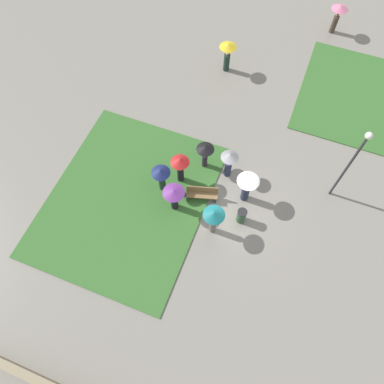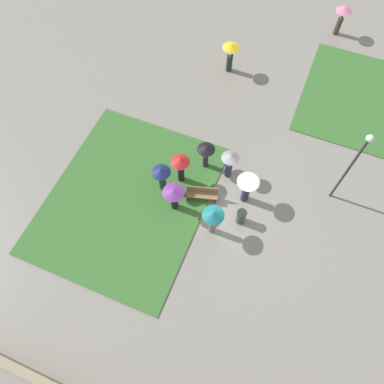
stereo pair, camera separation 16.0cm
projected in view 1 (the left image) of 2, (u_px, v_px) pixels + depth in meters
ground_plane at (231, 202)px, 19.17m from camera, size 90.00×90.00×0.00m
lawn_patch_near at (128, 199)px, 19.21m from camera, size 7.78×9.68×0.06m
lawn_patch_far at (368, 100)px, 22.41m from camera, size 8.01×7.66×0.06m
park_bench at (202, 193)px, 18.89m from camera, size 1.65×0.86×0.90m
lamp_post at (353, 159)px, 16.59m from camera, size 0.32×0.32×5.09m
trash_bin at (241, 216)px, 18.29m from camera, size 0.48×0.48×0.93m
crowd_person_navy at (161, 175)px, 18.42m from camera, size 0.96×0.96×1.82m
crowd_person_grey at (229, 161)px, 18.84m from camera, size 0.90×0.90×1.89m
crowd_person_purple at (174, 195)px, 17.92m from camera, size 1.07×1.07×1.78m
crowd_person_white at (247, 184)px, 18.05m from camera, size 1.09×1.09×2.01m
crowd_person_black at (205, 152)px, 19.10m from camera, size 0.92×0.92×1.75m
crowd_person_teal at (214, 217)px, 17.12m from camera, size 1.04×1.04×2.03m
crowd_person_red at (180, 165)px, 18.57m from camera, size 0.95×0.95×1.98m
lone_walker_far_path at (228, 53)px, 22.48m from camera, size 1.03×1.03×1.95m
lone_walker_mid_plaza at (338, 14)px, 24.13m from camera, size 1.07×1.07×1.92m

